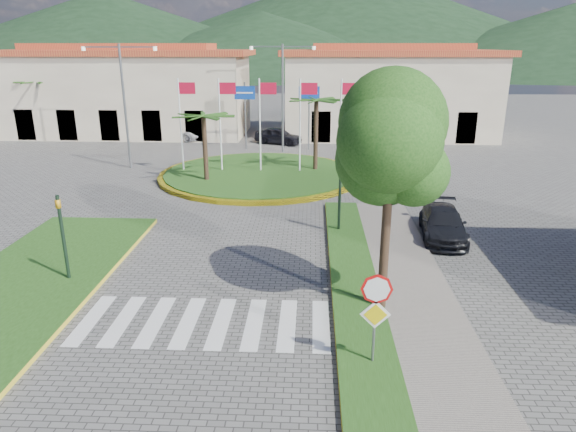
{
  "coord_description": "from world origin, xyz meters",
  "views": [
    {
      "loc": [
        3.25,
        -9.5,
        7.96
      ],
      "look_at": [
        2.43,
        8.0,
        2.08
      ],
      "focal_mm": 32.0,
      "sensor_mm": 36.0,
      "label": 1
    }
  ],
  "objects_px": {
    "deciduous_tree": "(391,148)",
    "car_dark_a": "(278,136)",
    "stop_sign": "(376,306)",
    "roundabout_island": "(260,174)",
    "white_van": "(179,132)",
    "car_dark_b": "(382,145)",
    "car_side_right": "(443,223)"
  },
  "relations": [
    {
      "from": "stop_sign",
      "to": "car_dark_a",
      "type": "distance_m",
      "value": 31.67
    },
    {
      "from": "roundabout_island",
      "to": "car_side_right",
      "type": "bearing_deg",
      "value": -49.22
    },
    {
      "from": "roundabout_island",
      "to": "white_van",
      "type": "bearing_deg",
      "value": 123.32
    },
    {
      "from": "stop_sign",
      "to": "car_side_right",
      "type": "relative_size",
      "value": 0.6
    },
    {
      "from": "roundabout_island",
      "to": "stop_sign",
      "type": "relative_size",
      "value": 4.79
    },
    {
      "from": "stop_sign",
      "to": "car_side_right",
      "type": "bearing_deg",
      "value": 67.26
    },
    {
      "from": "roundabout_island",
      "to": "white_van",
      "type": "distance_m",
      "value": 15.3
    },
    {
      "from": "roundabout_island",
      "to": "car_dark_b",
      "type": "distance_m",
      "value": 11.94
    },
    {
      "from": "white_van",
      "to": "car_dark_a",
      "type": "relative_size",
      "value": 1.21
    },
    {
      "from": "deciduous_tree",
      "to": "car_dark_a",
      "type": "height_order",
      "value": "deciduous_tree"
    },
    {
      "from": "stop_sign",
      "to": "car_dark_a",
      "type": "height_order",
      "value": "stop_sign"
    },
    {
      "from": "roundabout_island",
      "to": "car_dark_b",
      "type": "xyz_separation_m",
      "value": [
        8.66,
        8.21,
        0.37
      ]
    },
    {
      "from": "roundabout_island",
      "to": "car_side_right",
      "type": "relative_size",
      "value": 2.88
    },
    {
      "from": "car_dark_b",
      "to": "deciduous_tree",
      "type": "bearing_deg",
      "value": 164.67
    },
    {
      "from": "car_dark_b",
      "to": "car_side_right",
      "type": "distance_m",
      "value": 18.58
    },
    {
      "from": "car_side_right",
      "to": "stop_sign",
      "type": "bearing_deg",
      "value": -105.81
    },
    {
      "from": "deciduous_tree",
      "to": "white_van",
      "type": "bearing_deg",
      "value": 115.02
    },
    {
      "from": "white_van",
      "to": "car_dark_a",
      "type": "bearing_deg",
      "value": -84.04
    },
    {
      "from": "car_dark_b",
      "to": "car_dark_a",
      "type": "bearing_deg",
      "value": 61.25
    },
    {
      "from": "roundabout_island",
      "to": "car_dark_b",
      "type": "height_order",
      "value": "roundabout_island"
    },
    {
      "from": "stop_sign",
      "to": "car_dark_b",
      "type": "xyz_separation_m",
      "value": [
        3.77,
        28.25,
        -1.25
      ]
    },
    {
      "from": "car_dark_a",
      "to": "car_dark_b",
      "type": "distance_m",
      "value": 8.79
    },
    {
      "from": "white_van",
      "to": "car_side_right",
      "type": "relative_size",
      "value": 1.1
    },
    {
      "from": "white_van",
      "to": "car_dark_a",
      "type": "distance_m",
      "value": 8.96
    },
    {
      "from": "white_van",
      "to": "car_side_right",
      "type": "distance_m",
      "value": 28.93
    },
    {
      "from": "stop_sign",
      "to": "deciduous_tree",
      "type": "height_order",
      "value": "deciduous_tree"
    },
    {
      "from": "roundabout_island",
      "to": "car_dark_a",
      "type": "height_order",
      "value": "roundabout_island"
    },
    {
      "from": "car_dark_a",
      "to": "car_dark_b",
      "type": "relative_size",
      "value": 1.22
    },
    {
      "from": "stop_sign",
      "to": "white_van",
      "type": "xyz_separation_m",
      "value": [
        -13.3,
        32.82,
        -1.12
      ]
    },
    {
      "from": "stop_sign",
      "to": "roundabout_island",
      "type": "bearing_deg",
      "value": 103.73
    },
    {
      "from": "car_side_right",
      "to": "car_dark_b",
      "type": "bearing_deg",
      "value": 97.79
    },
    {
      "from": "car_dark_a",
      "to": "car_side_right",
      "type": "bearing_deg",
      "value": -135.95
    }
  ]
}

